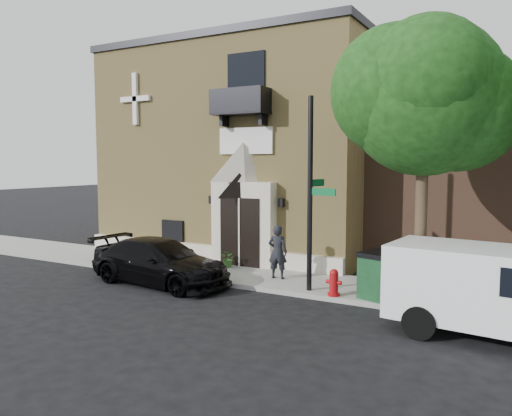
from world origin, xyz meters
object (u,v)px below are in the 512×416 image
(street_sign, at_px, (311,194))
(dumpster, at_px, (398,278))
(black_sedan, at_px, (160,262))
(fire_hydrant, at_px, (334,283))
(pedestrian_near, at_px, (278,252))

(street_sign, bearing_deg, dumpster, 7.84)
(black_sedan, xyz_separation_m, fire_hydrant, (5.84, 0.91, -0.21))
(black_sedan, bearing_deg, fire_hydrant, -76.73)
(black_sedan, bearing_deg, street_sign, -72.42)
(fire_hydrant, bearing_deg, street_sign, 163.75)
(fire_hydrant, bearing_deg, dumpster, 9.36)
(street_sign, bearing_deg, pedestrian_near, 157.03)
(dumpster, bearing_deg, black_sedan, -154.56)
(fire_hydrant, xyz_separation_m, pedestrian_near, (-2.44, 1.16, 0.52))
(dumpster, relative_size, pedestrian_near, 1.27)
(street_sign, relative_size, fire_hydrant, 7.36)
(black_sedan, height_order, street_sign, street_sign)
(street_sign, relative_size, pedestrian_near, 3.24)
(street_sign, xyz_separation_m, fire_hydrant, (0.87, -0.25, -2.59))
(black_sedan, height_order, pedestrian_near, pedestrian_near)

